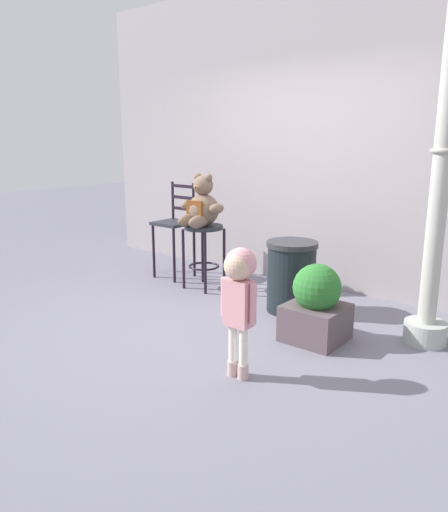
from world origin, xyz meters
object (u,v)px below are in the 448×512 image
(trash_bin, at_px, (291,276))
(bar_chair_empty, at_px, (175,226))
(lamppost, at_px, (437,217))
(planter_with_shrub, at_px, (316,306))
(bar_stool_with_teddy, at_px, (204,243))
(child_walking, at_px, (239,285))
(teddy_bear, at_px, (202,207))

(trash_bin, relative_size, bar_chair_empty, 0.61)
(bar_chair_empty, bearing_deg, lamppost, -2.85)
(planter_with_shrub, bearing_deg, bar_stool_with_teddy, 162.93)
(bar_stool_with_teddy, height_order, bar_chair_empty, bar_chair_empty)
(bar_chair_empty, bearing_deg, child_walking, -36.10)
(planter_with_shrub, bearing_deg, lamppost, 34.89)
(teddy_bear, distance_m, trash_bin, 1.28)
(bar_stool_with_teddy, bearing_deg, planter_with_shrub, -17.07)
(child_walking, bearing_deg, planter_with_shrub, -135.04)
(child_walking, xyz_separation_m, planter_with_shrub, (0.10, 0.92, -0.38))
(bar_stool_with_teddy, height_order, child_walking, child_walking)
(bar_chair_empty, height_order, planter_with_shrub, bar_chair_empty)
(bar_stool_with_teddy, bearing_deg, trash_bin, -1.80)
(child_walking, bearing_deg, bar_stool_with_teddy, -81.23)
(bar_stool_with_teddy, distance_m, lamppost, 2.47)
(trash_bin, bearing_deg, bar_chair_empty, 174.17)
(teddy_bear, height_order, trash_bin, teddy_bear)
(lamppost, distance_m, bar_chair_empty, 3.02)
(teddy_bear, distance_m, child_walking, 2.14)
(trash_bin, relative_size, lamppost, 0.26)
(teddy_bear, relative_size, child_walking, 0.61)
(lamppost, xyz_separation_m, planter_with_shrub, (-0.73, -0.51, -0.75))
(bar_stool_with_teddy, xyz_separation_m, trash_bin, (1.15, -0.04, -0.17))
(trash_bin, bearing_deg, bar_stool_with_teddy, 178.20)
(teddy_bear, relative_size, trash_bin, 0.82)
(planter_with_shrub, bearing_deg, bar_chair_empty, 163.77)
(lamppost, bearing_deg, child_walking, -120.01)
(bar_chair_empty, bearing_deg, teddy_bear, -16.30)
(bar_stool_with_teddy, relative_size, trash_bin, 1.03)
(bar_chair_empty, distance_m, planter_with_shrub, 2.38)
(teddy_bear, distance_m, planter_with_shrub, 1.86)
(lamppost, height_order, bar_chair_empty, lamppost)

